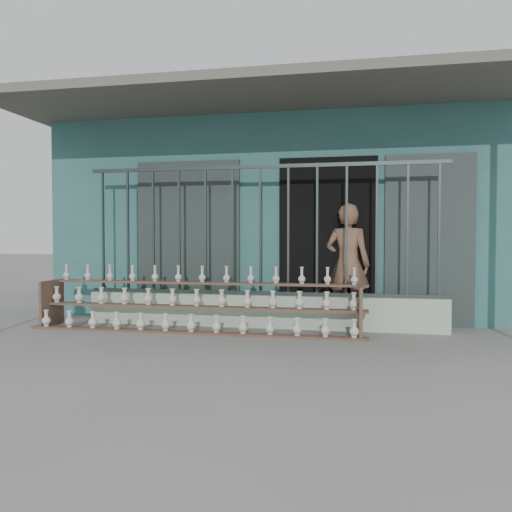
# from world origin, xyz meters

# --- Properties ---
(ground) EXTENTS (60.00, 60.00, 0.00)m
(ground) POSITION_xyz_m (0.00, 0.00, 0.00)
(ground) COLOR slate
(workshop_building) EXTENTS (7.40, 6.60, 3.21)m
(workshop_building) POSITION_xyz_m (0.00, 4.23, 1.62)
(workshop_building) COLOR #2D605D
(workshop_building) RESTS_ON ground
(parapet_wall) EXTENTS (5.00, 0.20, 0.45)m
(parapet_wall) POSITION_xyz_m (0.00, 1.30, 0.23)
(parapet_wall) COLOR #A9C3A7
(parapet_wall) RESTS_ON ground
(security_fence) EXTENTS (5.00, 0.04, 1.80)m
(security_fence) POSITION_xyz_m (-0.00, 1.30, 1.35)
(security_fence) COLOR #283330
(security_fence) RESTS_ON parapet_wall
(shelf_rack) EXTENTS (4.50, 0.68, 0.85)m
(shelf_rack) POSITION_xyz_m (-0.79, 0.88, 0.36)
(shelf_rack) COLOR brown
(shelf_rack) RESTS_ON ground
(elderly_woman) EXTENTS (0.69, 0.52, 1.72)m
(elderly_woman) POSITION_xyz_m (1.19, 1.69, 0.86)
(elderly_woman) COLOR brown
(elderly_woman) RESTS_ON ground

